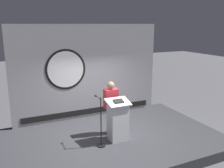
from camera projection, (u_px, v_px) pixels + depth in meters
ground_plane at (111, 146)px, 7.28m from camera, size 40.00×40.00×0.00m
stage_platform at (111, 142)px, 7.25m from camera, size 6.40×4.00×0.30m
banner_display at (88, 73)px, 8.45m from camera, size 5.20×0.12×3.24m
podium at (118, 120)px, 6.92m from camera, size 0.64×0.50×1.21m
speaker_person at (111, 107)px, 7.29m from camera, size 0.40×0.26×1.61m
microphone_stand at (100, 129)px, 6.62m from camera, size 0.24×0.51×1.38m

